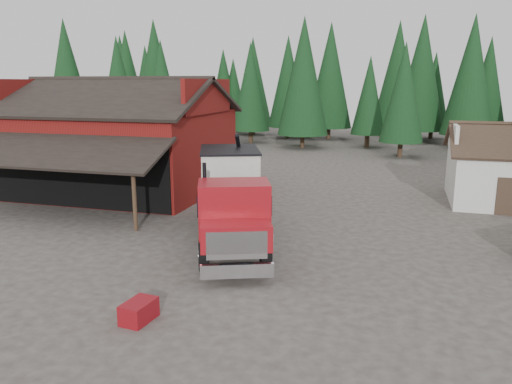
# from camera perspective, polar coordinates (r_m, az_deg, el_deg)

# --- Properties ---
(ground) EXTENTS (120.00, 120.00, 0.00)m
(ground) POSITION_cam_1_polar(r_m,az_deg,el_deg) (20.13, -2.51, -7.36)
(ground) COLOR #3F3631
(ground) RESTS_ON ground
(red_barn) EXTENTS (12.80, 13.63, 7.18)m
(red_barn) POSITION_cam_1_polar(r_m,az_deg,el_deg) (32.95, -15.23, 4.82)
(red_barn) COLOR maroon
(red_barn) RESTS_ON ground
(conifer_backdrop) EXTENTS (76.00, 16.00, 16.00)m
(conifer_backdrop) POSITION_cam_1_polar(r_m,az_deg,el_deg) (60.60, 10.52, 5.79)
(conifer_backdrop) COLOR black
(conifer_backdrop) RESTS_ON ground
(near_pine_a) EXTENTS (4.40, 4.40, 11.40)m
(near_pine_a) POSITION_cam_1_polar(r_m,az_deg,el_deg) (53.87, -15.44, 11.56)
(near_pine_a) COLOR #382619
(near_pine_a) RESTS_ON ground
(near_pine_b) EXTENTS (3.96, 3.96, 10.40)m
(near_pine_b) POSITION_cam_1_polar(r_m,az_deg,el_deg) (47.91, 16.51, 10.84)
(near_pine_b) COLOR #382619
(near_pine_b) RESTS_ON ground
(near_pine_d) EXTENTS (5.28, 5.28, 13.40)m
(near_pine_d) POSITION_cam_1_polar(r_m,az_deg,el_deg) (52.89, 5.47, 13.02)
(near_pine_d) COLOR #382619
(near_pine_d) RESTS_ON ground
(feed_truck) EXTENTS (6.06, 10.20, 4.48)m
(feed_truck) POSITION_cam_1_polar(r_m,az_deg,el_deg) (21.34, -2.83, -0.35)
(feed_truck) COLOR black
(feed_truck) RESTS_ON ground
(equip_box) EXTENTS (0.82, 1.17, 0.60)m
(equip_box) POSITION_cam_1_polar(r_m,az_deg,el_deg) (15.30, -13.24, -13.12)
(equip_box) COLOR maroon
(equip_box) RESTS_ON ground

